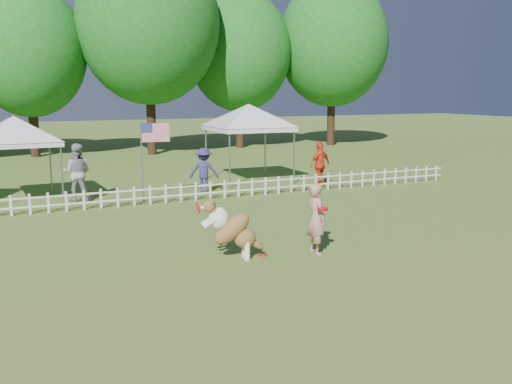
% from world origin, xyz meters
% --- Properties ---
extents(ground, '(120.00, 120.00, 0.00)m').
position_xyz_m(ground, '(0.00, 0.00, 0.00)').
color(ground, '#3F6E22').
rests_on(ground, ground).
extents(picket_fence, '(22.00, 0.08, 0.60)m').
position_xyz_m(picket_fence, '(0.00, 7.00, 0.30)').
color(picket_fence, silver).
rests_on(picket_fence, ground).
extents(handler, '(0.38, 0.57, 1.56)m').
position_xyz_m(handler, '(1.12, 0.10, 0.78)').
color(handler, tan).
rests_on(handler, ground).
extents(dog, '(1.33, 0.63, 1.32)m').
position_xyz_m(dog, '(-0.68, 0.45, 0.66)').
color(dog, brown).
rests_on(dog, ground).
extents(frisbee_on_turf, '(0.22, 0.22, 0.02)m').
position_xyz_m(frisbee_on_turf, '(0.01, 0.46, 0.01)').
color(frisbee_on_turf, red).
rests_on(frisbee_on_turf, ground).
extents(canopy_tent_left, '(2.70, 2.70, 2.66)m').
position_xyz_m(canopy_tent_left, '(-4.43, 9.37, 1.33)').
color(canopy_tent_left, silver).
rests_on(canopy_tent_left, ground).
extents(canopy_tent_right, '(2.89, 2.89, 2.94)m').
position_xyz_m(canopy_tent_right, '(3.96, 9.96, 1.47)').
color(canopy_tent_right, silver).
rests_on(canopy_tent_right, ground).
extents(flag_pole, '(0.98, 0.17, 2.55)m').
position_xyz_m(flag_pole, '(-0.83, 7.59, 1.27)').
color(flag_pole, gray).
rests_on(flag_pole, ground).
extents(spectator_a, '(1.10, 0.99, 1.85)m').
position_xyz_m(spectator_a, '(-2.70, 8.52, 0.93)').
color(spectator_a, '#95969A').
rests_on(spectator_a, ground).
extents(spectator_b, '(1.16, 0.94, 1.57)m').
position_xyz_m(spectator_b, '(1.48, 8.22, 0.78)').
color(spectator_b, navy).
rests_on(spectator_b, ground).
extents(spectator_c, '(1.06, 0.69, 1.67)m').
position_xyz_m(spectator_c, '(5.77, 7.62, 0.84)').
color(spectator_c, red).
rests_on(spectator_c, ground).
extents(tree_center_left, '(6.00, 6.00, 9.80)m').
position_xyz_m(tree_center_left, '(-3.00, 22.50, 4.90)').
color(tree_center_left, '#195A1A').
rests_on(tree_center_left, ground).
extents(tree_center_right, '(7.60, 7.60, 12.60)m').
position_xyz_m(tree_center_right, '(3.00, 21.00, 6.30)').
color(tree_center_right, '#195A1A').
rests_on(tree_center_right, ground).
extents(tree_right, '(6.20, 6.20, 10.40)m').
position_xyz_m(tree_right, '(9.00, 22.50, 5.20)').
color(tree_right, '#195A1A').
rests_on(tree_right, ground).
extents(tree_far_right, '(7.00, 7.00, 11.40)m').
position_xyz_m(tree_far_right, '(15.00, 21.50, 5.70)').
color(tree_far_right, '#195A1A').
rests_on(tree_far_right, ground).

